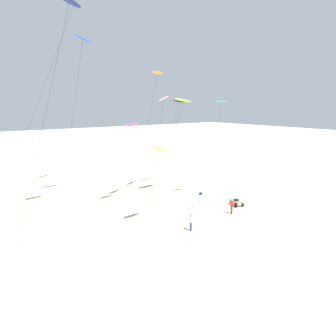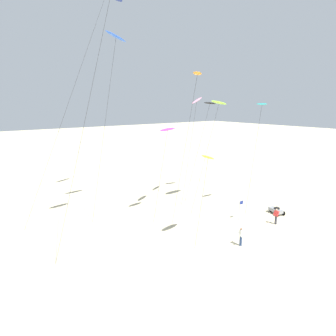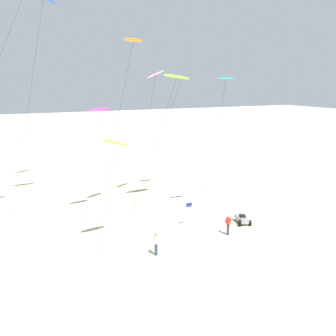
{
  "view_description": "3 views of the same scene",
  "coord_description": "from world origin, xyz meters",
  "px_view_note": "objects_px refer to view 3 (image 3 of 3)",
  "views": [
    {
      "loc": [
        -20.57,
        -25.15,
        11.86
      ],
      "look_at": [
        0.23,
        3.27,
        4.7
      ],
      "focal_mm": 33.65,
      "sensor_mm": 36.0,
      "label": 1
    },
    {
      "loc": [
        -22.0,
        -19.38,
        12.33
      ],
      "look_at": [
        -2.85,
        6.06,
        5.42
      ],
      "focal_mm": 32.28,
      "sensor_mm": 36.0,
      "label": 2
    },
    {
      "loc": [
        -13.03,
        -27.9,
        12.03
      ],
      "look_at": [
        2.27,
        3.49,
        4.47
      ],
      "focal_mm": 43.45,
      "sensor_mm": 36.0,
      "label": 3
    }
  ],
  "objects_px": {
    "kite_black": "(180,80)",
    "kite_teal": "(225,83)",
    "kite_blue": "(43,1)",
    "kite_lime": "(177,78)",
    "kite_orange": "(133,43)",
    "kite_flyer_middle": "(228,224)",
    "kite_pink": "(155,76)",
    "beach_buggy": "(242,219)",
    "kite_flyer_nearest": "(156,243)",
    "kite_magenta": "(99,111)",
    "kite_yellow": "(116,144)",
    "marker_flag": "(188,210)"
  },
  "relations": [
    {
      "from": "kite_blue",
      "to": "kite_flyer_nearest",
      "type": "height_order",
      "value": "kite_blue"
    },
    {
      "from": "kite_magenta",
      "to": "kite_yellow",
      "type": "relative_size",
      "value": 1.19
    },
    {
      "from": "kite_blue",
      "to": "kite_yellow",
      "type": "bearing_deg",
      "value": -78.26
    },
    {
      "from": "kite_pink",
      "to": "kite_lime",
      "type": "xyz_separation_m",
      "value": [
        0.77,
        -2.96,
        -0.16
      ]
    },
    {
      "from": "kite_magenta",
      "to": "kite_teal",
      "type": "distance_m",
      "value": 10.98
    },
    {
      "from": "kite_flyer_middle",
      "to": "marker_flag",
      "type": "bearing_deg",
      "value": 123.22
    },
    {
      "from": "kite_flyer_nearest",
      "to": "kite_flyer_middle",
      "type": "bearing_deg",
      "value": 8.31
    },
    {
      "from": "kite_lime",
      "to": "beach_buggy",
      "type": "xyz_separation_m",
      "value": [
        3.0,
        -6.51,
        -11.84
      ]
    },
    {
      "from": "kite_teal",
      "to": "marker_flag",
      "type": "distance_m",
      "value": 11.18
    },
    {
      "from": "kite_black",
      "to": "beach_buggy",
      "type": "bearing_deg",
      "value": -87.42
    },
    {
      "from": "kite_yellow",
      "to": "kite_magenta",
      "type": "bearing_deg",
      "value": 81.95
    },
    {
      "from": "kite_flyer_nearest",
      "to": "kite_pink",
      "type": "bearing_deg",
      "value": 65.59
    },
    {
      "from": "kite_teal",
      "to": "kite_blue",
      "type": "height_order",
      "value": "kite_blue"
    },
    {
      "from": "kite_magenta",
      "to": "kite_flyer_middle",
      "type": "relative_size",
      "value": 5.88
    },
    {
      "from": "kite_orange",
      "to": "kite_pink",
      "type": "height_order",
      "value": "kite_orange"
    },
    {
      "from": "kite_blue",
      "to": "beach_buggy",
      "type": "xyz_separation_m",
      "value": [
        13.61,
        -11.14,
        -18.24
      ]
    },
    {
      "from": "kite_magenta",
      "to": "kite_pink",
      "type": "bearing_deg",
      "value": 22.5
    },
    {
      "from": "kite_magenta",
      "to": "kite_blue",
      "type": "xyz_separation_m",
      "value": [
        -3.38,
        4.34,
        9.18
      ]
    },
    {
      "from": "kite_magenta",
      "to": "kite_black",
      "type": "bearing_deg",
      "value": 21.23
    },
    {
      "from": "kite_orange",
      "to": "kite_blue",
      "type": "distance_m",
      "value": 9.17
    },
    {
      "from": "kite_blue",
      "to": "kite_lime",
      "type": "distance_m",
      "value": 13.23
    },
    {
      "from": "kite_orange",
      "to": "kite_blue",
      "type": "relative_size",
      "value": 0.79
    },
    {
      "from": "kite_magenta",
      "to": "kite_teal",
      "type": "xyz_separation_m",
      "value": [
        9.87,
        -4.23,
        2.28
      ]
    },
    {
      "from": "kite_blue",
      "to": "kite_flyer_nearest",
      "type": "xyz_separation_m",
      "value": [
        4.33,
        -13.82,
        -17.78
      ]
    },
    {
      "from": "kite_pink",
      "to": "kite_magenta",
      "type": "bearing_deg",
      "value": -157.5
    },
    {
      "from": "kite_orange",
      "to": "kite_lime",
      "type": "height_order",
      "value": "kite_orange"
    },
    {
      "from": "kite_flyer_nearest",
      "to": "kite_magenta",
      "type": "bearing_deg",
      "value": 95.71
    },
    {
      "from": "kite_orange",
      "to": "marker_flag",
      "type": "bearing_deg",
      "value": -50.28
    },
    {
      "from": "kite_lime",
      "to": "kite_pink",
      "type": "bearing_deg",
      "value": 104.57
    },
    {
      "from": "kite_flyer_nearest",
      "to": "kite_flyer_middle",
      "type": "relative_size",
      "value": 1.0
    },
    {
      "from": "kite_black",
      "to": "kite_teal",
      "type": "relative_size",
      "value": 1.02
    },
    {
      "from": "kite_yellow",
      "to": "kite_orange",
      "type": "height_order",
      "value": "kite_orange"
    },
    {
      "from": "kite_pink",
      "to": "beach_buggy",
      "type": "relative_size",
      "value": 6.17
    },
    {
      "from": "kite_black",
      "to": "marker_flag",
      "type": "height_order",
      "value": "kite_black"
    },
    {
      "from": "kite_black",
      "to": "kite_pink",
      "type": "relative_size",
      "value": 0.95
    },
    {
      "from": "kite_blue",
      "to": "marker_flag",
      "type": "bearing_deg",
      "value": -47.28
    },
    {
      "from": "kite_flyer_middle",
      "to": "beach_buggy",
      "type": "distance_m",
      "value": 3.12
    },
    {
      "from": "kite_orange",
      "to": "kite_yellow",
      "type": "bearing_deg",
      "value": -122.87
    },
    {
      "from": "kite_orange",
      "to": "beach_buggy",
      "type": "xyz_separation_m",
      "value": [
        7.72,
        -5.14,
        -14.59
      ]
    },
    {
      "from": "kite_orange",
      "to": "kite_flyer_middle",
      "type": "distance_m",
      "value": 16.52
    },
    {
      "from": "kite_teal",
      "to": "kite_flyer_nearest",
      "type": "height_order",
      "value": "kite_teal"
    },
    {
      "from": "kite_orange",
      "to": "kite_pink",
      "type": "bearing_deg",
      "value": 47.66
    },
    {
      "from": "kite_orange",
      "to": "kite_flyer_nearest",
      "type": "relative_size",
      "value": 9.22
    },
    {
      "from": "kite_lime",
      "to": "kite_black",
      "type": "bearing_deg",
      "value": 58.19
    },
    {
      "from": "beach_buggy",
      "to": "kite_black",
      "type": "bearing_deg",
      "value": 92.58
    },
    {
      "from": "kite_orange",
      "to": "kite_flyer_nearest",
      "type": "height_order",
      "value": "kite_orange"
    },
    {
      "from": "kite_yellow",
      "to": "kite_flyer_nearest",
      "type": "xyz_separation_m",
      "value": [
        1.95,
        -2.38,
        -6.82
      ]
    },
    {
      "from": "kite_black",
      "to": "kite_teal",
      "type": "distance_m",
      "value": 8.03
    },
    {
      "from": "kite_yellow",
      "to": "kite_teal",
      "type": "relative_size",
      "value": 0.67
    },
    {
      "from": "beach_buggy",
      "to": "kite_flyer_middle",
      "type": "bearing_deg",
      "value": -146.64
    }
  ]
}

